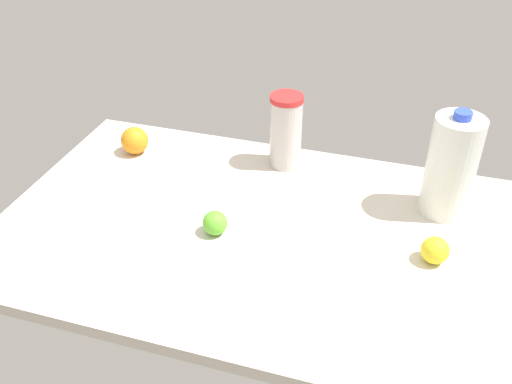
# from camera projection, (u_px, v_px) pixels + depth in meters

# --- Properties ---
(countertop) EXTENTS (1.20, 0.76, 0.03)m
(countertop) POSITION_uv_depth(u_px,v_px,m) (256.00, 232.00, 1.33)
(countertop) COLOR beige
(countertop) RESTS_ON ground
(milk_jug) EXTENTS (0.11, 0.11, 0.26)m
(milk_jug) POSITION_uv_depth(u_px,v_px,m) (451.00, 166.00, 1.30)
(milk_jug) COLOR white
(milk_jug) RESTS_ON countertop
(tumbler_cup) EXTENTS (0.09, 0.09, 0.20)m
(tumbler_cup) POSITION_uv_depth(u_px,v_px,m) (286.00, 131.00, 1.49)
(tumbler_cup) COLOR beige
(tumbler_cup) RESTS_ON countertop
(lime_far_back) EXTENTS (0.06, 0.06, 0.06)m
(lime_far_back) POSITION_uv_depth(u_px,v_px,m) (215.00, 223.00, 1.29)
(lime_far_back) COLOR #60B930
(lime_far_back) RESTS_ON countertop
(orange_beside_bowl) EXTENTS (0.08, 0.08, 0.08)m
(orange_beside_bowl) POSITION_uv_depth(u_px,v_px,m) (135.00, 141.00, 1.58)
(orange_beside_bowl) COLOR orange
(orange_beside_bowl) RESTS_ON countertop
(lemon_by_jug) EXTENTS (0.06, 0.06, 0.06)m
(lemon_by_jug) POSITION_uv_depth(u_px,v_px,m) (435.00, 250.00, 1.21)
(lemon_by_jug) COLOR yellow
(lemon_by_jug) RESTS_ON countertop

